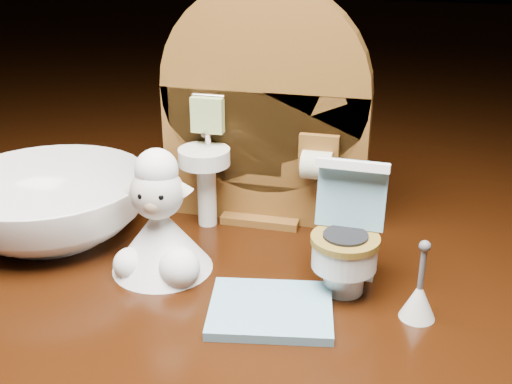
{
  "coord_description": "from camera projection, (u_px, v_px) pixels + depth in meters",
  "views": [
    {
      "loc": [
        0.09,
        -0.31,
        0.18
      ],
      "look_at": [
        0.01,
        0.0,
        0.05
      ],
      "focal_mm": 45.0,
      "sensor_mm": 36.0,
      "label": 1
    }
  ],
  "objects": [
    {
      "name": "backdrop_panel",
      "position": [
        263.0,
        121.0,
        0.4
      ],
      "size": [
        0.13,
        0.05,
        0.15
      ],
      "color": "brown",
      "rests_on": "ground"
    },
    {
      "name": "ceramic_bowl",
      "position": [
        51.0,
        206.0,
        0.39
      ],
      "size": [
        0.16,
        0.16,
        0.04
      ],
      "primitive_type": "imported",
      "rotation": [
        0.0,
        0.0,
        0.38
      ],
      "color": "white",
      "rests_on": "ground"
    },
    {
      "name": "bath_mat",
      "position": [
        271.0,
        310.0,
        0.32
      ],
      "size": [
        0.07,
        0.06,
        0.0
      ],
      "primitive_type": "cube",
      "rotation": [
        0.0,
        0.0,
        0.17
      ],
      "color": "#73AAC2",
      "rests_on": "ground"
    },
    {
      "name": "plush_lamb",
      "position": [
        160.0,
        229.0,
        0.35
      ],
      "size": [
        0.06,
        0.06,
        0.07
      ],
      "rotation": [
        0.0,
        0.0,
        0.13
      ],
      "color": "white",
      "rests_on": "ground"
    },
    {
      "name": "toy_toilet",
      "position": [
        348.0,
        241.0,
        0.34
      ],
      "size": [
        0.04,
        0.05,
        0.07
      ],
      "rotation": [
        0.0,
        0.0,
        -0.04
      ],
      "color": "white",
      "rests_on": "ground"
    },
    {
      "name": "toilet_brush",
      "position": [
        419.0,
        298.0,
        0.31
      ],
      "size": [
        0.02,
        0.02,
        0.04
      ],
      "color": "white",
      "rests_on": "ground"
    }
  ]
}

